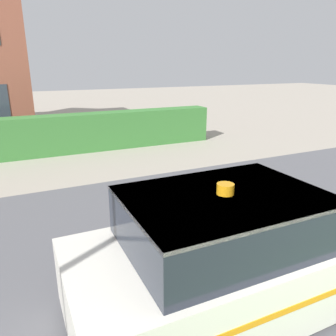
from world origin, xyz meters
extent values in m
cube|color=#5B5B60|center=(0.00, 4.39, 0.01)|extent=(28.00, 6.48, 0.01)
cube|color=#3D7F38|center=(-0.83, 11.13, 0.65)|extent=(9.25, 0.76, 1.30)
cylinder|color=black|center=(0.44, 3.28, 0.29)|extent=(0.56, 0.20, 0.56)
cylinder|color=black|center=(-2.09, 3.29, 0.29)|extent=(0.56, 0.20, 0.56)
cube|color=silver|center=(-0.83, 2.51, 0.57)|extent=(4.09, 1.77, 0.81)
cube|color=#232833|center=(-1.10, 2.51, 1.27)|extent=(2.20, 1.59, 0.58)
cube|color=silver|center=(-1.10, 2.51, 1.54)|extent=(2.20, 1.59, 0.04)
cube|color=orange|center=(-0.83, 1.63, 0.63)|extent=(3.88, 0.03, 0.07)
cube|color=orange|center=(-0.82, 3.39, 0.63)|extent=(3.88, 0.03, 0.07)
cylinder|color=orange|center=(-1.10, 2.51, 1.62)|extent=(0.19, 0.19, 0.12)
camera|label=1|loc=(-3.09, -0.22, 2.91)|focal=35.00mm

